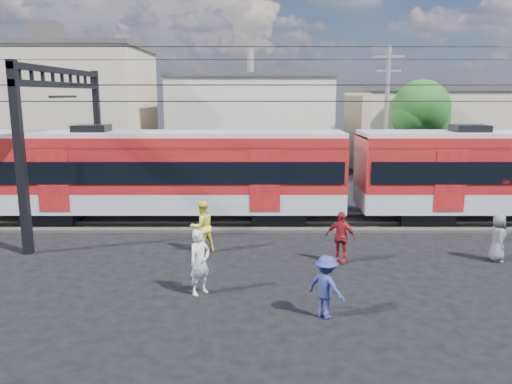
{
  "coord_description": "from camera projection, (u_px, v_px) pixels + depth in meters",
  "views": [
    {
      "loc": [
        -1.55,
        -14.22,
        5.84
      ],
      "look_at": [
        -1.55,
        5.0,
        2.03
      ],
      "focal_mm": 35.0,
      "sensor_mm": 36.0,
      "label": 1
    }
  ],
  "objects": [
    {
      "name": "building_mideast",
      "position": [
        460.0,
        129.0,
        38.01
      ],
      "size": [
        16.32,
        10.2,
        6.3
      ],
      "color": "tan",
      "rests_on": "ground"
    },
    {
      "name": "building_midwest",
      "position": [
        251.0,
        121.0,
        40.86
      ],
      "size": [
        12.24,
        12.24,
        7.3
      ],
      "color": "#BDB4A5",
      "rests_on": "ground"
    },
    {
      "name": "rail_near",
      "position": [
        291.0,
        223.0,
        22.16
      ],
      "size": [
        70.0,
        0.12,
        0.12
      ],
      "primitive_type": "cube",
      "color": "#59544C",
      "rests_on": "track_bed"
    },
    {
      "name": "tree_near",
      "position": [
        423.0,
        112.0,
        31.93
      ],
      "size": [
        3.82,
        3.64,
        6.72
      ],
      "color": "#382619",
      "rests_on": "ground"
    },
    {
      "name": "pedestrian_c",
      "position": [
        326.0,
        287.0,
        13.1
      ],
      "size": [
        1.23,
        1.21,
        1.7
      ],
      "primitive_type": "imported",
      "rotation": [
        0.0,
        0.0,
        2.39
      ],
      "color": "navy",
      "rests_on": "ground"
    },
    {
      "name": "utility_pole_mid",
      "position": [
        386.0,
        116.0,
        28.92
      ],
      "size": [
        1.8,
        0.24,
        8.5
      ],
      "color": "slate",
      "rests_on": "ground"
    },
    {
      "name": "commuter_train",
      "position": [
        170.0,
        171.0,
        22.47
      ],
      "size": [
        50.3,
        3.08,
        4.17
      ],
      "color": "black",
      "rests_on": "ground"
    },
    {
      "name": "pedestrian_d",
      "position": [
        340.0,
        237.0,
        17.37
      ],
      "size": [
        1.16,
        0.9,
        1.84
      ],
      "primitive_type": "imported",
      "rotation": [
        0.0,
        0.0,
        -0.49
      ],
      "color": "maroon",
      "rests_on": "ground"
    },
    {
      "name": "catenary",
      "position": [
        95.0,
        110.0,
        21.94
      ],
      "size": [
        70.0,
        9.3,
        7.52
      ],
      "color": "black",
      "rests_on": "ground"
    },
    {
      "name": "rail_far",
      "position": [
        289.0,
        215.0,
        23.63
      ],
      "size": [
        70.0,
        0.12,
        0.12
      ],
      "primitive_type": "cube",
      "color": "#59544C",
      "rests_on": "track_bed"
    },
    {
      "name": "track_bed",
      "position": [
        290.0,
        221.0,
        22.92
      ],
      "size": [
        70.0,
        3.4,
        0.12
      ],
      "primitive_type": "cube",
      "color": "#2D2823",
      "rests_on": "ground"
    },
    {
      "name": "pedestrian_a",
      "position": [
        200.0,
        262.0,
        14.64
      ],
      "size": [
        0.83,
        0.83,
        1.95
      ],
      "primitive_type": "imported",
      "rotation": [
        0.0,
        0.0,
        0.78
      ],
      "color": "silver",
      "rests_on": "ground"
    },
    {
      "name": "pedestrian_e",
      "position": [
        498.0,
        238.0,
        17.52
      ],
      "size": [
        0.71,
        0.93,
        1.7
      ],
      "primitive_type": "imported",
      "rotation": [
        0.0,
        0.0,
        1.35
      ],
      "color": "#525257",
      "rests_on": "ground"
    },
    {
      "name": "building_west",
      "position": [
        52.0,
        109.0,
        37.73
      ],
      "size": [
        14.28,
        10.2,
        9.3
      ],
      "color": "tan",
      "rests_on": "ground"
    },
    {
      "name": "pedestrian_b",
      "position": [
        202.0,
        226.0,
        18.57
      ],
      "size": [
        1.19,
        1.13,
        1.95
      ],
      "primitive_type": "imported",
      "rotation": [
        0.0,
        0.0,
        3.69
      ],
      "color": "#E3DA47",
      "rests_on": "ground"
    },
    {
      "name": "ground",
      "position": [
        307.0,
        290.0,
        15.09
      ],
      "size": [
        120.0,
        120.0,
        0.0
      ],
      "primitive_type": "plane",
      "color": "black",
      "rests_on": "ground"
    }
  ]
}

